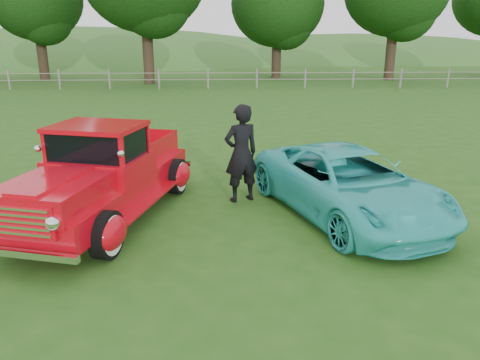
{
  "coord_description": "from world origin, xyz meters",
  "views": [
    {
      "loc": [
        0.75,
        -7.23,
        3.33
      ],
      "look_at": [
        1.1,
        1.2,
        0.65
      ],
      "focal_mm": 35.0,
      "sensor_mm": 36.0,
      "label": 1
    }
  ],
  "objects_px": {
    "tree_near_east": "(278,4)",
    "man": "(241,154)",
    "teal_sedan": "(348,184)",
    "red_pickup": "(103,177)"
  },
  "relations": [
    {
      "from": "man",
      "to": "teal_sedan",
      "type": "bearing_deg",
      "value": 132.11
    },
    {
      "from": "tree_near_east",
      "to": "man",
      "type": "height_order",
      "value": "tree_near_east"
    },
    {
      "from": "tree_near_east",
      "to": "red_pickup",
      "type": "bearing_deg",
      "value": -102.95
    },
    {
      "from": "tree_near_east",
      "to": "teal_sedan",
      "type": "relative_size",
      "value": 1.83
    },
    {
      "from": "red_pickup",
      "to": "teal_sedan",
      "type": "xyz_separation_m",
      "value": [
        4.53,
        -0.1,
        -0.16
      ]
    },
    {
      "from": "man",
      "to": "tree_near_east",
      "type": "bearing_deg",
      "value": -120.9
    },
    {
      "from": "tree_near_east",
      "to": "red_pickup",
      "type": "xyz_separation_m",
      "value": [
        -6.43,
        -27.94,
        -4.45
      ]
    },
    {
      "from": "teal_sedan",
      "to": "man",
      "type": "height_order",
      "value": "man"
    },
    {
      "from": "red_pickup",
      "to": "teal_sedan",
      "type": "height_order",
      "value": "red_pickup"
    },
    {
      "from": "red_pickup",
      "to": "man",
      "type": "bearing_deg",
      "value": 32.51
    }
  ]
}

